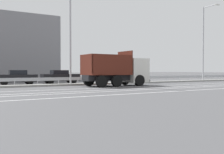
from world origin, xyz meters
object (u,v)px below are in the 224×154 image
Objects in this scene: median_road_sign at (142,73)px; street_lamp_2 at (204,40)px; parked_car_4 at (60,77)px; parked_car_3 at (17,77)px; dump_truck at (123,72)px; street_lamp_1 at (71,26)px.

street_lamp_2 reaches higher than median_road_sign.
parked_car_3 is at bearing -82.79° from parked_car_4.
parked_car_4 is at bearing 152.28° from median_road_sign.
median_road_sign is at bearing 122.08° from dump_truck.
parked_car_4 is (-3.63, 7.27, -0.54)m from dump_truck.
dump_truck is 1.51× the size of parked_car_4.
street_lamp_1 is 1.05× the size of street_lamp_2.
street_lamp_1 reaches higher than median_road_sign.
street_lamp_1 reaches higher than dump_truck.
dump_truck is 10.92m from parked_car_3.
street_lamp_2 is (14.87, 2.66, 4.22)m from dump_truck.
parked_car_3 is at bearing -130.22° from dump_truck.
dump_truck is 2.82× the size of median_road_sign.
street_lamp_2 is 24.11m from parked_car_3.
street_lamp_2 reaches higher than dump_truck.
median_road_sign is 9.89m from street_lamp_1.
street_lamp_1 is 6.67m from parked_car_4.
street_lamp_1 is at bearing -130.50° from parked_car_3.
street_lamp_1 reaches higher than parked_car_3.
median_road_sign is 0.54× the size of parked_car_4.
median_road_sign is 13.62m from parked_car_3.
median_road_sign is at bearing 66.28° from parked_car_4.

